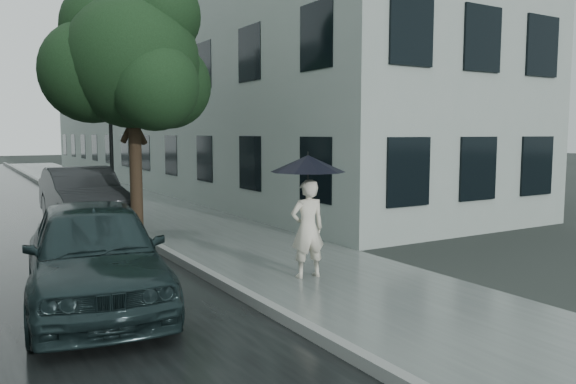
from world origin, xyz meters
TOP-DOWN VIEW (x-y plane):
  - ground at (0.00, 0.00)m, footprint 120.00×120.00m
  - sidewalk at (0.25, 12.00)m, footprint 3.50×60.00m
  - kerb_near at (-1.57, 12.00)m, footprint 0.15×60.00m
  - building_near at (5.47, 19.50)m, footprint 7.02×36.00m
  - pedestrian at (-0.08, 0.26)m, footprint 0.65×0.48m
  - umbrella at (-0.07, 0.27)m, footprint 1.59×1.59m
  - street_tree at (-1.43, 5.74)m, footprint 4.03×3.66m
  - lamp_post at (-0.85, 10.92)m, footprint 0.85×0.34m
  - car_near at (-3.50, 0.50)m, footprint 2.34×4.62m
  - car_far at (-2.20, 8.07)m, footprint 1.62×4.61m

SIDE VIEW (x-z plane):
  - ground at x=0.00m, z-range 0.00..0.00m
  - sidewalk at x=0.25m, z-range 0.00..0.01m
  - kerb_near at x=-1.57m, z-range 0.00..0.15m
  - car_near at x=-3.50m, z-range 0.01..1.51m
  - car_far at x=-2.20m, z-range 0.01..1.52m
  - pedestrian at x=-0.08m, z-range 0.01..1.67m
  - umbrella at x=-0.07m, z-range 1.34..2.52m
  - lamp_post at x=-0.85m, z-range 0.39..5.94m
  - street_tree at x=-1.43m, z-range 1.08..7.16m
  - building_near at x=5.47m, z-range 0.00..9.00m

